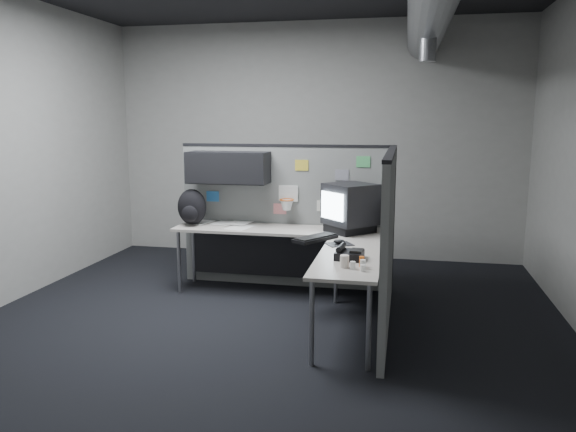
% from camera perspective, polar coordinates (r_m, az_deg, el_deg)
% --- Properties ---
extents(room, '(5.62, 5.62, 3.22)m').
position_cam_1_polar(room, '(4.93, 4.05, 11.95)').
color(room, black).
rests_on(room, ground).
extents(partition_back, '(2.44, 0.42, 1.63)m').
position_cam_1_polar(partition_back, '(6.35, -1.81, 1.58)').
color(partition_back, slate).
rests_on(partition_back, ground).
extents(partition_right, '(0.07, 2.23, 1.63)m').
position_cam_1_polar(partition_right, '(5.21, 10.14, -2.43)').
color(partition_right, slate).
rests_on(partition_right, ground).
extents(desk, '(2.31, 2.11, 0.73)m').
position_cam_1_polar(desk, '(5.83, 0.81, -3.02)').
color(desk, '#B4ADA3').
rests_on(desk, ground).
extents(monitor, '(0.64, 0.64, 0.51)m').
position_cam_1_polar(monitor, '(5.92, 6.32, 0.88)').
color(monitor, black).
rests_on(monitor, desk).
extents(keyboard, '(0.42, 0.51, 0.04)m').
position_cam_1_polar(keyboard, '(5.54, 2.80, -2.26)').
color(keyboard, black).
rests_on(keyboard, desk).
extents(mouse, '(0.30, 0.28, 0.05)m').
position_cam_1_polar(mouse, '(5.37, 5.24, -2.72)').
color(mouse, black).
rests_on(mouse, desk).
extents(phone, '(0.25, 0.27, 0.12)m').
position_cam_1_polar(phone, '(4.84, 6.21, -3.83)').
color(phone, black).
rests_on(phone, desk).
extents(bottles, '(0.13, 0.19, 0.08)m').
position_cam_1_polar(bottles, '(4.54, 7.35, -4.88)').
color(bottles, silver).
rests_on(bottles, desk).
extents(cup, '(0.09, 0.09, 0.10)m').
position_cam_1_polar(cup, '(4.56, 5.76, -4.61)').
color(cup, beige).
rests_on(cup, desk).
extents(papers, '(0.82, 0.61, 0.01)m').
position_cam_1_polar(papers, '(6.40, -6.33, -0.77)').
color(papers, white).
rests_on(papers, desk).
extents(backpack, '(0.37, 0.35, 0.41)m').
position_cam_1_polar(backpack, '(6.38, -9.75, 0.85)').
color(backpack, black).
rests_on(backpack, desk).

